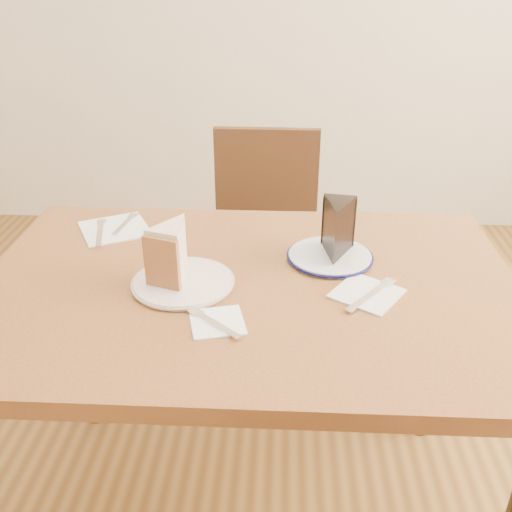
# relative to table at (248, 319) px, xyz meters

# --- Properties ---
(ground) EXTENTS (4.00, 4.00, 0.00)m
(ground) POSITION_rel_table_xyz_m (0.00, 0.00, -0.65)
(ground) COLOR #553716
(ground) RESTS_ON ground
(table) EXTENTS (1.20, 0.80, 0.75)m
(table) POSITION_rel_table_xyz_m (0.00, 0.00, 0.00)
(table) COLOR #593218
(table) RESTS_ON ground
(chair_far) EXTENTS (0.44, 0.44, 0.87)m
(chair_far) POSITION_rel_table_xyz_m (0.01, 0.69, -0.17)
(chair_far) COLOR black
(chair_far) RESTS_ON ground
(plate_cream) EXTENTS (0.22, 0.22, 0.01)m
(plate_cream) POSITION_rel_table_xyz_m (-0.14, -0.02, 0.10)
(plate_cream) COLOR silver
(plate_cream) RESTS_ON table
(plate_navy) EXTENTS (0.20, 0.20, 0.01)m
(plate_navy) POSITION_rel_table_xyz_m (0.19, 0.12, 0.10)
(plate_navy) COLOR silver
(plate_navy) RESTS_ON table
(carrot_cake) EXTENTS (0.11, 0.13, 0.11)m
(carrot_cake) POSITION_rel_table_xyz_m (-0.16, 0.01, 0.17)
(carrot_cake) COLOR white
(carrot_cake) RESTS_ON plate_cream
(chocolate_cake) EXTENTS (0.09, 0.12, 0.12)m
(chocolate_cake) POSITION_rel_table_xyz_m (0.20, 0.12, 0.17)
(chocolate_cake) COLOR black
(chocolate_cake) RESTS_ON plate_navy
(napkin_cream) EXTENTS (0.13, 0.13, 0.00)m
(napkin_cream) POSITION_rel_table_xyz_m (-0.05, -0.16, 0.10)
(napkin_cream) COLOR white
(napkin_cream) RESTS_ON table
(napkin_navy) EXTENTS (0.18, 0.18, 0.00)m
(napkin_navy) POSITION_rel_table_xyz_m (0.26, -0.04, 0.10)
(napkin_navy) COLOR white
(napkin_navy) RESTS_ON table
(napkin_spare) EXTENTS (0.22, 0.22, 0.00)m
(napkin_spare) POSITION_rel_table_xyz_m (-0.37, 0.25, 0.10)
(napkin_spare) COLOR white
(napkin_spare) RESTS_ON table
(fork_cream) EXTENTS (0.11, 0.10, 0.00)m
(fork_cream) POSITION_rel_table_xyz_m (-0.05, -0.17, 0.10)
(fork_cream) COLOR silver
(fork_cream) RESTS_ON napkin_cream
(knife_navy) EXTENTS (0.12, 0.14, 0.00)m
(knife_navy) POSITION_rel_table_xyz_m (0.26, -0.05, 0.10)
(knife_navy) COLOR silver
(knife_navy) RESTS_ON napkin_navy
(fork_spare) EXTENTS (0.04, 0.14, 0.00)m
(fork_spare) POSITION_rel_table_xyz_m (-0.35, 0.28, 0.10)
(fork_spare) COLOR white
(fork_spare) RESTS_ON napkin_spare
(knife_spare) EXTENTS (0.05, 0.16, 0.00)m
(knife_spare) POSITION_rel_table_xyz_m (-0.40, 0.22, 0.10)
(knife_spare) COLOR silver
(knife_spare) RESTS_ON napkin_spare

